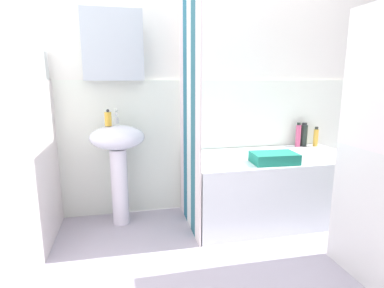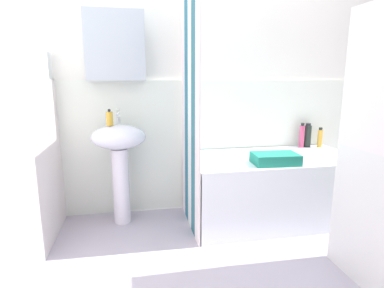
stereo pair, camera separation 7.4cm
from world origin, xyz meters
TOP-DOWN VIEW (x-y plane):
  - ground_plane at (0.00, 0.00)m, footprint 4.80×5.60m
  - wall_back_tiled at (-0.06, 1.26)m, footprint 3.60×0.18m
  - wall_left_tiled at (-1.57, 0.34)m, footprint 0.07×1.81m
  - sink at (-1.04, 1.03)m, footprint 0.44×0.34m
  - faucet at (-1.04, 1.11)m, footprint 0.03×0.12m
  - soap_dispenser at (-1.10, 1.01)m, footprint 0.05×0.05m
  - bathtub at (0.25, 0.86)m, footprint 1.41×0.73m
  - shower_curtain at (-0.47, 0.86)m, footprint 0.01×0.73m
  - body_wash_bottle at (0.85, 1.13)m, footprint 0.05×0.05m
  - conditioner_bottle at (0.75, 1.17)m, footprint 0.07×0.07m
  - shampoo_bottle at (0.67, 1.15)m, footprint 0.05×0.05m
  - towel_folded at (0.16, 0.64)m, footprint 0.36×0.24m

SIDE VIEW (x-z plane):
  - ground_plane at x=0.00m, z-range -0.04..0.00m
  - bathtub at x=0.25m, z-range 0.00..0.56m
  - towel_folded at x=0.16m, z-range 0.56..0.64m
  - sink at x=-1.04m, z-range 0.20..1.04m
  - body_wash_bottle at x=0.85m, z-range 0.55..0.75m
  - conditioner_bottle at x=0.75m, z-range 0.55..0.79m
  - shampoo_bottle at x=0.67m, z-range 0.55..0.79m
  - soap_dispenser at x=-1.10m, z-range 0.83..0.97m
  - faucet at x=-1.04m, z-range 0.84..0.97m
  - shower_curtain at x=-0.47m, z-range 0.00..2.00m
  - wall_left_tiled at x=-1.57m, z-range -0.08..2.32m
  - wall_back_tiled at x=-0.06m, z-range -0.06..2.34m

